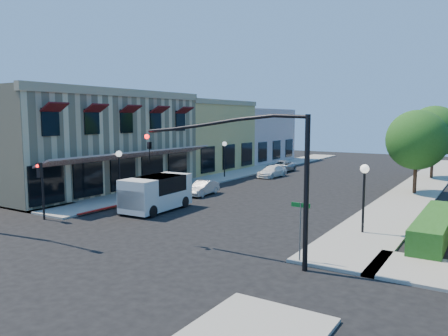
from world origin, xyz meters
The scene contains 22 objects.
ground centered at (0.00, 0.00, 0.00)m, with size 120.00×120.00×0.00m, color black.
sidewalk_left centered at (-8.75, 27.00, 0.06)m, with size 3.50×50.00×0.12m, color gray.
sidewalk_right centered at (8.75, 27.00, 0.06)m, with size 3.50×50.00×0.12m, color gray.
curb_red_strip centered at (-6.90, 8.00, 0.00)m, with size 0.25×10.00×0.06m, color maroon.
corner_brick_building centered at (-15.45, 11.00, 4.01)m, with size 11.77×18.20×8.10m.
yellow_stucco_building centered at (-15.50, 26.00, 3.80)m, with size 10.00×12.00×7.60m, color tan.
pink_stucco_building centered at (-15.50, 38.00, 3.50)m, with size 10.00×12.00×7.00m, color tan.
hedge centered at (11.70, 9.00, 0.00)m, with size 1.40×8.00×1.10m, color #1E4F16.
street_tree_a centered at (8.80, 22.00, 4.19)m, with size 4.56×4.56×6.48m.
street_tree_b centered at (8.80, 32.00, 4.54)m, with size 4.94×4.94×7.02m.
signal_mast_arm centered at (5.86, 1.50, 4.09)m, with size 8.01×0.39×6.00m.
secondary_signal centered at (-8.00, 1.41, 2.32)m, with size 0.28×0.42×3.32m.
street_name_sign centered at (7.50, 2.20, 1.70)m, with size 0.80×0.06×2.50m.
lamppost_left_near centered at (-8.50, 8.00, 2.74)m, with size 0.44×0.44×3.57m.
lamppost_left_far centered at (-8.50, 22.00, 2.74)m, with size 0.44×0.44×3.57m.
lamppost_right_near centered at (8.50, 8.00, 2.74)m, with size 0.44×0.44×3.57m.
lamppost_right_far centered at (8.50, 24.00, 2.74)m, with size 0.44×0.44×3.57m.
white_van centered at (-4.09, 6.81, 1.26)m, with size 2.37×5.01×2.18m.
parked_car_a centered at (-4.80, 6.00, 0.54)m, with size 1.29×3.20×1.09m, color black.
parked_car_b centered at (-4.80, 13.00, 0.54)m, with size 1.15×3.30×1.09m, color #AEB1B4.
parked_car_c centered at (-4.80, 25.00, 0.57)m, with size 1.58×3.90×1.13m, color white.
parked_car_d centered at (-5.87, 29.31, 0.61)m, with size 2.01×4.37×1.21m, color #B3B4B8.
Camera 1 is at (14.01, -13.94, 5.87)m, focal length 35.00 mm.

